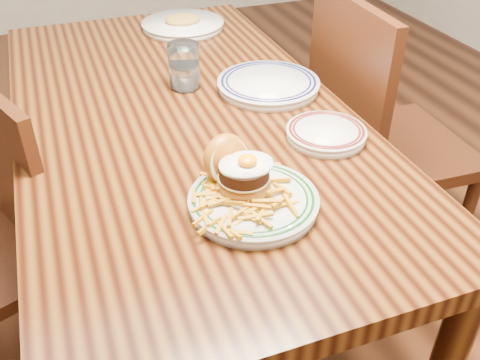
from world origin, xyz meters
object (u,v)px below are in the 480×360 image
object	(u,v)px
chair_right	(375,138)
side_plate	(326,133)
main_plate	(249,190)
table	(183,137)

from	to	relation	value
chair_right	side_plate	distance (m)	0.51
side_plate	main_plate	bearing A→B (deg)	-131.61
chair_right	side_plate	bearing A→B (deg)	40.79
main_plate	table	bearing A→B (deg)	77.02
chair_right	side_plate	size ratio (longest dim) A/B	4.85
main_plate	chair_right	bearing A→B (deg)	20.41
chair_right	main_plate	xyz separation A→B (m)	(-0.62, -0.45, 0.26)
main_plate	side_plate	size ratio (longest dim) A/B	1.38
table	side_plate	size ratio (longest dim) A/B	7.91
chair_right	main_plate	size ratio (longest dim) A/B	3.52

